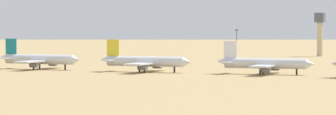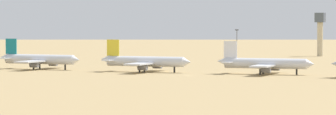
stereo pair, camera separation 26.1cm
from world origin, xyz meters
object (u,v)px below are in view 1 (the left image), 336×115
parked_jet_teal_1 (39,59)px  parked_jet_white_3 (265,64)px  parked_jet_yellow_2 (145,61)px  light_pole_west (237,42)px  control_tower (320,30)px

parked_jet_teal_1 → parked_jet_white_3: bearing=1.5°
parked_jet_teal_1 → parked_jet_yellow_2: (49.37, -2.16, 0.02)m
parked_jet_white_3 → light_pole_west: bearing=109.7°
parked_jet_teal_1 → light_pole_west: (40.78, 132.60, 4.79)m
parked_jet_yellow_2 → control_tower: bearing=81.7°
parked_jet_teal_1 → parked_jet_white_3: size_ratio=1.01×
control_tower → light_pole_west: 62.61m
light_pole_west → parked_jet_yellow_2: bearing=-86.4°
parked_jet_yellow_2 → parked_jet_white_3: (48.20, 3.59, -0.09)m
parked_jet_teal_1 → control_tower: (71.34, 186.94, 10.63)m
parked_jet_white_3 → control_tower: size_ratio=1.54×
light_pole_west → parked_jet_teal_1: bearing=-107.1°
parked_jet_teal_1 → parked_jet_white_3: 97.58m
parked_jet_teal_1 → light_pole_west: bearing=73.6°
parked_jet_yellow_2 → control_tower: (21.97, 189.10, 10.61)m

